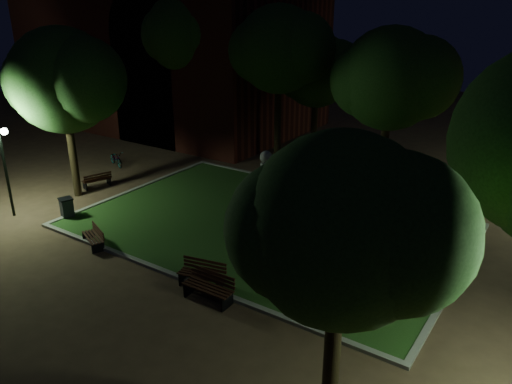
% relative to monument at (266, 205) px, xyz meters
% --- Properties ---
extents(ground, '(80.00, 80.00, 0.00)m').
position_rel_monument_xyz_m(ground, '(0.00, -2.00, -0.96)').
color(ground, '#513A27').
extents(lawn, '(15.00, 10.00, 0.08)m').
position_rel_monument_xyz_m(lawn, '(0.00, 0.00, -0.92)').
color(lawn, '#284D1B').
rests_on(lawn, ground).
extents(lawn_kerb, '(15.40, 10.40, 0.12)m').
position_rel_monument_xyz_m(lawn_kerb, '(0.00, 0.00, -0.90)').
color(lawn_kerb, slate).
rests_on(lawn_kerb, ground).
extents(monument, '(1.40, 1.40, 3.20)m').
position_rel_monument_xyz_m(monument, '(0.00, 0.00, 0.00)').
color(monument, gray).
rests_on(monument, lawn).
extents(building_main, '(20.00, 12.00, 15.00)m').
position_rel_monument_xyz_m(building_main, '(-15.86, 11.79, 6.42)').
color(building_main, '#561F15').
rests_on(building_main, ground).
extents(tree_west, '(5.76, 4.70, 7.81)m').
position_rel_monument_xyz_m(tree_west, '(-9.29, -2.07, 4.50)').
color(tree_west, black).
rests_on(tree_west, ground).
extents(tree_north_wl, '(5.37, 4.38, 8.67)m').
position_rel_monument_xyz_m(tree_north_wl, '(-3.13, 6.11, 5.51)').
color(tree_north_wl, black).
rests_on(tree_north_wl, ground).
extents(tree_north_er, '(5.58, 4.56, 7.83)m').
position_rel_monument_xyz_m(tree_north_er, '(2.76, 5.93, 4.58)').
color(tree_north_er, black).
rests_on(tree_north_er, ground).
extents(tree_se, '(4.78, 3.90, 6.65)m').
position_rel_monument_xyz_m(tree_se, '(6.73, -7.69, 3.74)').
color(tree_se, black).
rests_on(tree_se, ground).
extents(tree_nw, '(6.03, 4.92, 9.39)m').
position_rel_monument_xyz_m(tree_nw, '(-10.23, 7.45, 5.96)').
color(tree_nw, black).
rests_on(tree_nw, ground).
extents(tree_far_north, '(4.80, 3.92, 7.21)m').
position_rel_monument_xyz_m(tree_far_north, '(-2.21, 8.49, 4.28)').
color(tree_far_north, black).
rests_on(tree_far_north, ground).
extents(lamppost_sw, '(1.18, 0.28, 3.96)m').
position_rel_monument_xyz_m(lamppost_sw, '(-9.75, -5.16, 1.86)').
color(lamppost_sw, black).
rests_on(lamppost_sw, ground).
extents(lamppost_nw, '(1.18, 0.28, 4.30)m').
position_rel_monument_xyz_m(lamppost_nw, '(-10.19, 7.64, 2.06)').
color(lamppost_nw, black).
rests_on(lamppost_nw, ground).
extents(bench_near_left, '(1.65, 0.86, 0.86)m').
position_rel_monument_xyz_m(bench_near_left, '(0.74, -4.96, -0.55)').
color(bench_near_left, black).
rests_on(bench_near_left, ground).
extents(bench_near_right, '(1.69, 0.62, 0.92)m').
position_rel_monument_xyz_m(bench_near_right, '(1.45, -5.49, -0.52)').
color(bench_near_right, black).
rests_on(bench_near_right, ground).
extents(bench_west_near, '(1.45, 0.97, 0.75)m').
position_rel_monument_xyz_m(bench_west_near, '(-4.50, -5.07, -0.60)').
color(bench_west_near, black).
rests_on(bench_west_near, ground).
extents(bench_left_side, '(0.91, 1.47, 0.76)m').
position_rel_monument_xyz_m(bench_left_side, '(-9.50, -0.81, -0.60)').
color(bench_left_side, black).
rests_on(bench_left_side, ground).
extents(bench_far_side, '(1.60, 0.73, 0.85)m').
position_rel_monument_xyz_m(bench_far_side, '(2.84, 7.60, -0.56)').
color(bench_far_side, black).
rests_on(bench_far_side, ground).
extents(trash_bin, '(0.67, 0.67, 0.90)m').
position_rel_monument_xyz_m(trash_bin, '(-7.58, -4.00, -0.50)').
color(trash_bin, black).
rests_on(trash_bin, ground).
extents(bicycle, '(1.70, 1.08, 0.84)m').
position_rel_monument_xyz_m(bicycle, '(-11.38, 2.08, -0.53)').
color(bicycle, black).
rests_on(bicycle, ground).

